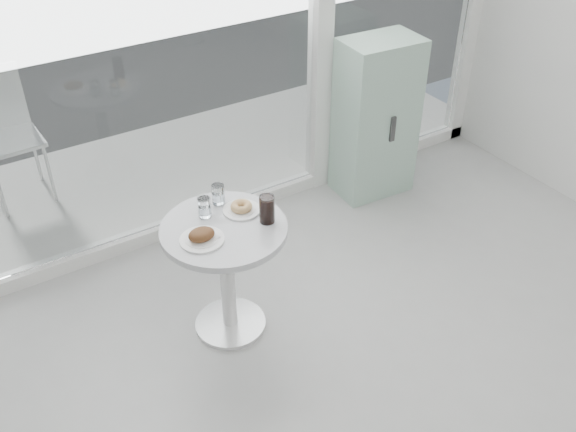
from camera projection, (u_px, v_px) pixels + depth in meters
main_table at (226, 257)px, 3.71m from camera, size 0.72×0.72×0.77m
patio_deck at (178, 167)px, 5.54m from camera, size 5.60×1.60×0.05m
mint_cabinet at (376, 119)px, 4.95m from camera, size 0.61×0.43×1.26m
patio_chair at (4, 128)px, 4.83m from camera, size 0.46×0.46×1.02m
plate_fritter at (202, 236)px, 3.47m from camera, size 0.25×0.25×0.07m
plate_donut at (241, 208)px, 3.69m from camera, size 0.22×0.22×0.05m
water_tumbler_a at (205, 208)px, 3.63m from camera, size 0.07×0.07×0.12m
water_tumbler_b at (218, 195)px, 3.74m from camera, size 0.08×0.08×0.12m
cola_glass at (267, 210)px, 3.58m from camera, size 0.09×0.09×0.17m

